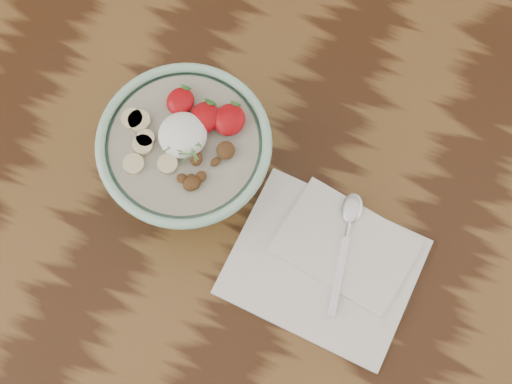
% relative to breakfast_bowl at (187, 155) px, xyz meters
% --- Properties ---
extents(table, '(1.60, 0.90, 0.75)m').
position_rel_breakfast_bowl_xyz_m(table, '(0.14, -0.03, -0.16)').
color(table, '#321A0C').
rests_on(table, ground).
extents(breakfast_bowl, '(0.21, 0.21, 0.14)m').
position_rel_breakfast_bowl_xyz_m(breakfast_bowl, '(0.00, 0.00, 0.00)').
color(breakfast_bowl, '#95C9AC').
rests_on(breakfast_bowl, table).
extents(napkin, '(0.24, 0.21, 0.01)m').
position_rel_breakfast_bowl_xyz_m(napkin, '(0.21, -0.05, -0.07)').
color(napkin, white).
rests_on(napkin, table).
extents(spoon, '(0.04, 0.16, 0.01)m').
position_rel_breakfast_bowl_xyz_m(spoon, '(0.22, 0.01, -0.05)').
color(spoon, silver).
rests_on(spoon, napkin).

